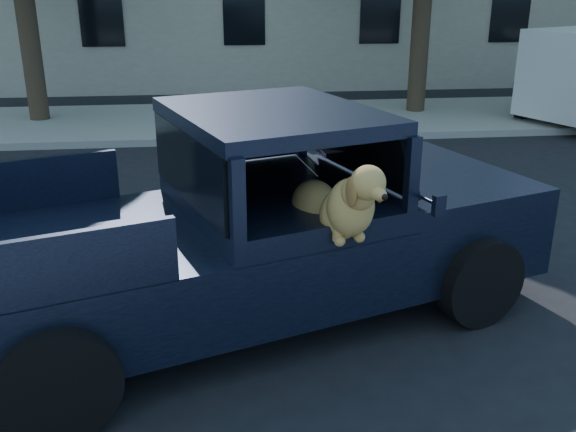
# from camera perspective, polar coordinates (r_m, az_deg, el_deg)

# --- Properties ---
(ground) EXTENTS (120.00, 120.00, 0.00)m
(ground) POSITION_cam_1_polar(r_m,az_deg,el_deg) (6.60, -6.14, -8.91)
(ground) COLOR black
(ground) RESTS_ON ground
(far_sidewalk) EXTENTS (60.00, 4.00, 0.15)m
(far_sidewalk) POSITION_cam_1_polar(r_m,az_deg,el_deg) (15.29, -6.69, 8.36)
(far_sidewalk) COLOR gray
(far_sidewalk) RESTS_ON ground
(lane_stripes) EXTENTS (21.60, 0.14, 0.01)m
(lane_stripes) POSITION_cam_1_polar(r_m,az_deg,el_deg) (9.91, 5.19, 1.37)
(lane_stripes) COLOR silver
(lane_stripes) RESTS_ON ground
(pickup_truck) EXTENTS (6.22, 3.99, 2.08)m
(pickup_truck) POSITION_cam_1_polar(r_m,az_deg,el_deg) (6.30, -4.27, -3.20)
(pickup_truck) COLOR black
(pickup_truck) RESTS_ON ground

